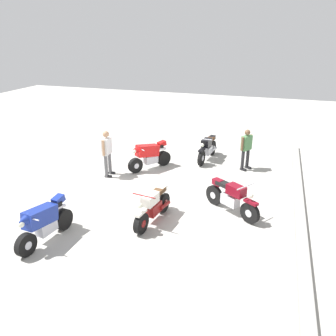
% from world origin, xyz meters
% --- Properties ---
extents(ground_plane, '(40.00, 40.00, 0.00)m').
position_xyz_m(ground_plane, '(0.00, 0.00, 0.00)').
color(ground_plane, '#ADAAA3').
extents(curb_edge, '(14.00, 0.30, 0.15)m').
position_xyz_m(curb_edge, '(0.00, 4.60, 0.07)').
color(curb_edge, gray).
rests_on(curb_edge, ground).
extents(motorcycle_black_cruiser, '(2.09, 0.73, 1.09)m').
position_xyz_m(motorcycle_black_cruiser, '(-4.18, 0.96, 0.52)').
color(motorcycle_black_cruiser, black).
rests_on(motorcycle_black_cruiser, ground).
extents(motorcycle_blue_sportbike, '(1.96, 0.70, 1.14)m').
position_xyz_m(motorcycle_blue_sportbike, '(3.17, -1.84, 0.59)').
color(motorcycle_blue_sportbike, black).
rests_on(motorcycle_blue_sportbike, ground).
extents(motorcycle_cream_vintage, '(1.95, 0.74, 1.07)m').
position_xyz_m(motorcycle_cream_vintage, '(1.33, 0.51, 0.49)').
color(motorcycle_cream_vintage, black).
rests_on(motorcycle_cream_vintage, ground).
extents(motorcycle_red_sportbike, '(1.71, 1.28, 1.14)m').
position_xyz_m(motorcycle_red_sportbike, '(-2.43, -1.04, 0.59)').
color(motorcycle_red_sportbike, black).
rests_on(motorcycle_red_sportbike, ground).
extents(motorcycle_maroon_cruiser, '(1.29, 1.79, 1.09)m').
position_xyz_m(motorcycle_maroon_cruiser, '(0.13, 2.58, 0.52)').
color(motorcycle_maroon_cruiser, black).
rests_on(motorcycle_maroon_cruiser, ground).
extents(person_in_white_shirt, '(0.68, 0.33, 1.77)m').
position_xyz_m(person_in_white_shirt, '(-1.31, -2.31, 1.03)').
color(person_in_white_shirt, '#59595B').
rests_on(person_in_white_shirt, ground).
extents(person_in_green_shirt, '(0.60, 0.48, 1.64)m').
position_xyz_m(person_in_green_shirt, '(-3.60, 2.61, 0.93)').
color(person_in_green_shirt, '#262628').
rests_on(person_in_green_shirt, ground).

